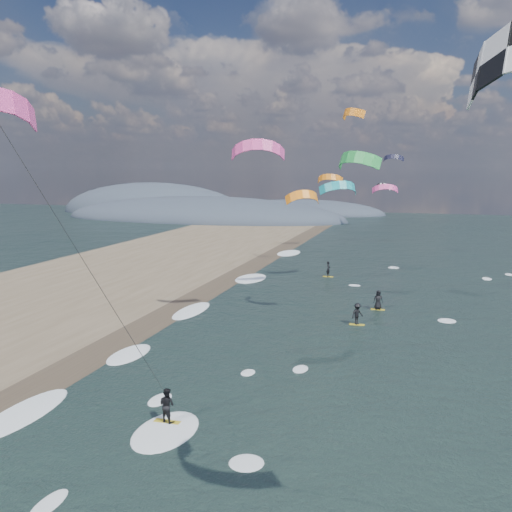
# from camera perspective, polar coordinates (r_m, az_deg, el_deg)

# --- Properties ---
(wet_sand_strip) EXTENTS (3.00, 240.00, 0.00)m
(wet_sand_strip) POSITION_cam_1_polar(r_m,az_deg,el_deg) (33.47, -19.80, -11.57)
(wet_sand_strip) COLOR #382D23
(wet_sand_strip) RESTS_ON ground
(coastal_hills) EXTENTS (80.00, 41.00, 15.00)m
(coastal_hills) POSITION_cam_1_polar(r_m,az_deg,el_deg) (133.85, -6.13, 4.03)
(coastal_hills) COLOR #3D4756
(coastal_hills) RESTS_ON ground
(kitesurfer_near_b) EXTENTS (6.89, 9.07, 14.68)m
(kitesurfer_near_b) POSITION_cam_1_polar(r_m,az_deg,el_deg) (22.24, -19.56, 3.09)
(kitesurfer_near_b) COLOR gold
(kitesurfer_near_b) RESTS_ON ground
(far_kitesurfers) EXTENTS (7.27, 18.40, 1.63)m
(far_kitesurfers) POSITION_cam_1_polar(r_m,az_deg,el_deg) (47.04, 10.04, -4.23)
(far_kitesurfers) COLOR gold
(far_kitesurfers) RESTS_ON ground
(bg_kite_field) EXTENTS (11.28, 71.23, 9.93)m
(bg_kite_field) POSITION_cam_1_polar(r_m,az_deg,el_deg) (67.60, 9.79, 8.57)
(bg_kite_field) COLOR #D83F8C
(bg_kite_field) RESTS_ON ground
(shoreline_surf) EXTENTS (2.40, 79.40, 0.11)m
(shoreline_surf) POSITION_cam_1_polar(r_m,az_deg,el_deg) (36.54, -13.79, -9.55)
(shoreline_surf) COLOR white
(shoreline_surf) RESTS_ON ground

